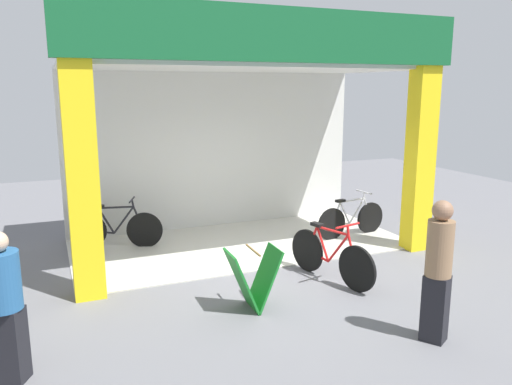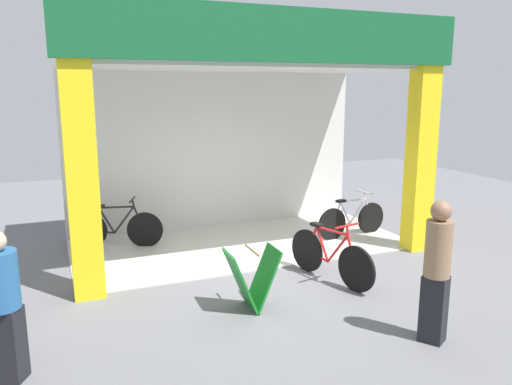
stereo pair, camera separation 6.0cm
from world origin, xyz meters
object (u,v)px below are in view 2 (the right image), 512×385
bicycle_parked_0 (330,257)px  pedestrian_0 (437,270)px  sandwich_board_sign (252,279)px  pedestrian_1 (1,305)px  bicycle_inside_1 (352,219)px  bicycle_inside_0 (117,228)px

bicycle_parked_0 → pedestrian_0: (0.15, -2.12, 0.49)m
sandwich_board_sign → pedestrian_1: size_ratio=0.54×
bicycle_inside_1 → bicycle_inside_0: bearing=166.6°
sandwich_board_sign → pedestrian_0: (1.64, -1.63, 0.46)m
bicycle_parked_0 → pedestrian_0: bearing=-85.9°
bicycle_inside_1 → pedestrian_1: (-6.04, -3.01, 0.46)m
pedestrian_0 → pedestrian_1: size_ratio=1.08×
pedestrian_0 → pedestrian_1: (-4.60, 0.99, -0.06)m
sandwich_board_sign → bicycle_parked_0: bearing=18.1°
pedestrian_1 → bicycle_inside_0: bearing=68.4°
bicycle_inside_0 → pedestrian_0: 5.90m
sandwich_board_sign → pedestrian_1: pedestrian_1 is taller
bicycle_inside_1 → sandwich_board_sign: size_ratio=1.92×
pedestrian_1 → pedestrian_0: bearing=-12.2°
bicycle_parked_0 → bicycle_inside_0: bearing=133.9°
bicycle_parked_0 → pedestrian_0: 2.18m
bicycle_inside_0 → bicycle_inside_1: bicycle_inside_0 is taller
bicycle_inside_1 → pedestrian_1: 6.77m
bicycle_inside_0 → pedestrian_0: size_ratio=0.95×
bicycle_inside_0 → sandwich_board_sign: 3.68m
pedestrian_0 → sandwich_board_sign: bearing=135.2°
bicycle_inside_1 → pedestrian_1: pedestrian_1 is taller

